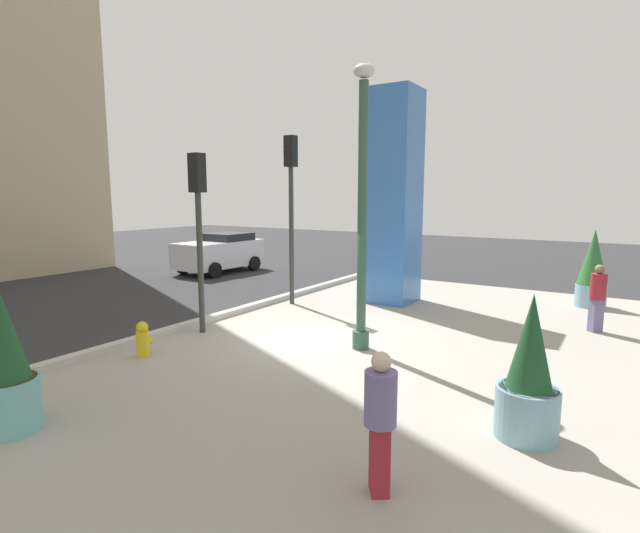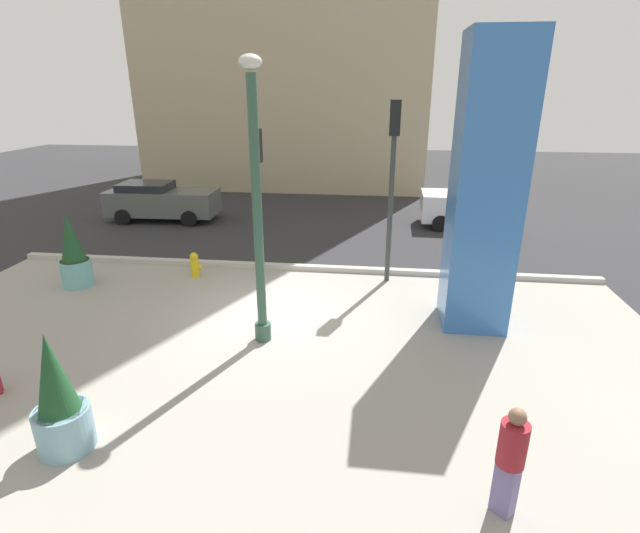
# 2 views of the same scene
# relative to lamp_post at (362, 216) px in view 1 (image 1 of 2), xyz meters

# --- Properties ---
(ground_plane) EXTENTS (60.00, 60.00, 0.00)m
(ground_plane) POSITION_rel_lamp_post_xyz_m (0.02, 5.30, -2.88)
(ground_plane) COLOR #2D2D30
(plaza_pavement) EXTENTS (18.00, 10.00, 0.02)m
(plaza_pavement) POSITION_rel_lamp_post_xyz_m (0.02, -0.70, -2.88)
(plaza_pavement) COLOR #9E998E
(plaza_pavement) RESTS_ON ground_plane
(curb_strip) EXTENTS (18.00, 0.24, 0.16)m
(curb_strip) POSITION_rel_lamp_post_xyz_m (0.02, 4.42, -2.80)
(curb_strip) COLOR #B7B2A8
(curb_strip) RESTS_ON ground_plane
(lamp_post) EXTENTS (0.44, 0.44, 5.91)m
(lamp_post) POSITION_rel_lamp_post_xyz_m (0.00, 0.00, 0.00)
(lamp_post) COLOR #335642
(lamp_post) RESTS_ON ground_plane
(art_pillar_blue) EXTENTS (1.42, 1.42, 6.44)m
(art_pillar_blue) POSITION_rel_lamp_post_xyz_m (4.77, 1.46, 0.34)
(art_pillar_blue) COLOR #3870BC
(art_pillar_blue) RESTS_ON ground_plane
(potted_plant_near_left) EXTENTS (0.84, 0.84, 2.09)m
(potted_plant_near_left) POSITION_rel_lamp_post_xyz_m (-5.97, 2.43, -1.96)
(potted_plant_near_left) COLOR #6BB2B2
(potted_plant_near_left) RESTS_ON ground_plane
(potted_plant_near_right) EXTENTS (0.85, 0.85, 2.32)m
(potted_plant_near_right) POSITION_rel_lamp_post_xyz_m (7.25, -3.88, -1.75)
(potted_plant_near_right) COLOR #7AA8B7
(potted_plant_near_right) RESTS_ON ground_plane
(potted_plant_mid_plaza) EXTENTS (0.84, 0.84, 2.02)m
(potted_plant_mid_plaza) POSITION_rel_lamp_post_xyz_m (-2.25, -3.75, -2.03)
(potted_plant_mid_plaza) COLOR #7AA8B7
(potted_plant_mid_plaza) RESTS_ON ground_plane
(fire_hydrant) EXTENTS (0.36, 0.26, 0.75)m
(fire_hydrant) POSITION_rel_lamp_post_xyz_m (-2.90, 3.51, -2.51)
(fire_hydrant) COLOR gold
(fire_hydrant) RESTS_ON ground_plane
(traffic_light_far_side) EXTENTS (0.28, 0.42, 5.03)m
(traffic_light_far_side) POSITION_rel_lamp_post_xyz_m (2.79, 3.86, 0.49)
(traffic_light_far_side) COLOR #333833
(traffic_light_far_side) RESTS_ON ground_plane
(traffic_light_corner) EXTENTS (0.28, 0.42, 4.26)m
(traffic_light_corner) POSITION_rel_lamp_post_xyz_m (-0.95, 3.83, 0.02)
(traffic_light_corner) COLOR #333833
(traffic_light_corner) RESTS_ON ground_plane
(car_intersection) EXTENTS (3.87, 2.14, 1.66)m
(car_intersection) POSITION_rel_lamp_post_xyz_m (6.17, 10.13, -2.02)
(car_intersection) COLOR silver
(car_intersection) RESTS_ON ground_plane
(pedestrian_by_curb) EXTENTS (0.51, 0.51, 1.66)m
(pedestrian_by_curb) POSITION_rel_lamp_post_xyz_m (4.25, -4.19, -1.96)
(pedestrian_by_curb) COLOR slate
(pedestrian_by_curb) RESTS_ON ground_plane
(pedestrian_crossing) EXTENTS (0.50, 0.50, 1.64)m
(pedestrian_crossing) POSITION_rel_lamp_post_xyz_m (-4.48, -2.61, -1.97)
(pedestrian_crossing) COLOR maroon
(pedestrian_crossing) RESTS_ON ground_plane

